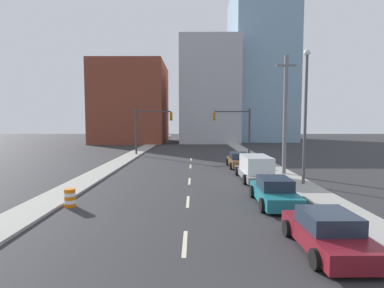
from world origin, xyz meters
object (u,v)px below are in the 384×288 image
street_lamp (305,108)px  sedan_teal (274,192)px  utility_pole_right_mid (285,115)px  box_truck_gray (256,168)px  traffic_signal_left (147,125)px  traffic_signal_right (238,125)px  traffic_barrel (70,198)px  sedan_brown (239,160)px  sedan_maroon (328,233)px

street_lamp → sedan_teal: street_lamp is taller
utility_pole_right_mid → box_truck_gray: (-2.76, -2.01, -4.11)m
traffic_signal_left → sedan_teal: (10.45, -23.03, -3.33)m
traffic_signal_right → box_truck_gray: traffic_signal_right is taller
traffic_signal_left → box_truck_gray: bearing=-56.5°
traffic_barrel → sedan_brown: 17.40m
sedan_teal → traffic_signal_left: bearing=115.4°
sedan_maroon → street_lamp: bearing=73.0°
traffic_signal_left → sedan_maroon: bearing=-69.5°
traffic_signal_left → box_truck_gray: 19.82m
utility_pole_right_mid → sedan_maroon: size_ratio=2.28×
traffic_barrel → box_truck_gray: 13.34m
traffic_signal_left → sedan_maroon: 30.91m
utility_pole_right_mid → sedan_teal: bearing=-109.7°
sedan_brown → street_lamp: bearing=-69.2°
sedan_maroon → sedan_teal: bearing=91.9°
traffic_barrel → sedan_teal: size_ratio=0.20×
utility_pole_right_mid → box_truck_gray: 5.35m
traffic_signal_right → sedan_brown: (-1.41, -9.99, -3.35)m
sedan_brown → traffic_signal_left: bearing=136.0°
traffic_signal_left → street_lamp: 22.94m
traffic_signal_left → sedan_brown: bearing=-43.6°
traffic_barrel → street_lamp: (14.10, 5.26, 4.86)m
street_lamp → traffic_signal_left: bearing=126.9°
street_lamp → sedan_brown: bearing=111.2°
traffic_signal_right → street_lamp: (1.83, -18.32, 1.34)m
traffic_signal_left → traffic_barrel: (-0.37, -23.57, -3.52)m
sedan_maroon → box_truck_gray: (0.06, 12.47, 0.27)m
traffic_barrel → box_truck_gray: box_truck_gray is taller
traffic_signal_right → street_lamp: bearing=-84.3°
traffic_signal_left → sedan_maroon: size_ratio=1.43×
utility_pole_right_mid → sedan_teal: utility_pole_right_mid is taller
traffic_signal_right → sedan_brown: bearing=-98.0°
street_lamp → sedan_maroon: street_lamp is taller
traffic_signal_right → sedan_teal: bearing=-93.6°
traffic_barrel → sedan_maroon: (11.12, -5.21, 0.15)m
street_lamp → sedan_maroon: 11.86m
traffic_signal_left → traffic_barrel: traffic_signal_left is taller
traffic_barrel → street_lamp: bearing=20.4°
traffic_signal_right → box_truck_gray: 16.65m
street_lamp → sedan_maroon: bearing=-105.9°
street_lamp → sedan_brown: (-3.24, 8.33, -4.68)m
sedan_brown → box_truck_gray: bearing=-87.6°
traffic_barrel → sedan_teal: (10.82, 0.54, 0.20)m
traffic_signal_right → sedan_maroon: bearing=-92.3°
utility_pole_right_mid → sedan_brown: 6.86m
traffic_signal_right → street_lamp: street_lamp is taller
utility_pole_right_mid → traffic_barrel: bearing=-146.4°
traffic_signal_right → street_lamp: size_ratio=0.66×
traffic_barrel → sedan_maroon: 12.29m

